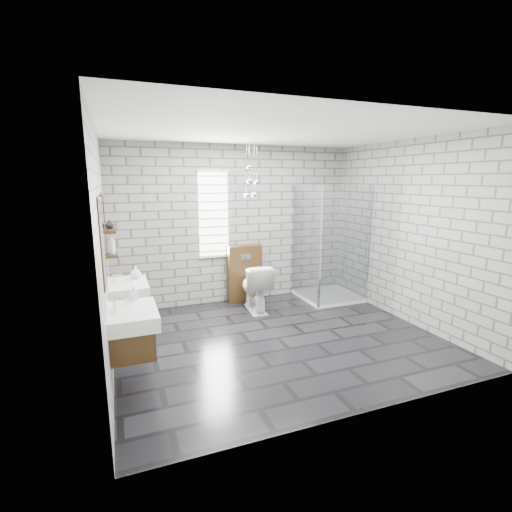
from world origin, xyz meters
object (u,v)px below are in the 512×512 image
shower_enclosure (328,273)px  vanity_right (125,290)px  vanity_left (128,319)px  cistern_panel (244,273)px  toilet (255,287)px

shower_enclosure → vanity_right: bearing=-168.3°
vanity_left → vanity_right: (0.00, 1.05, 0.00)m
vanity_right → cistern_panel: size_ratio=1.57×
vanity_left → cistern_panel: bearing=48.4°
vanity_left → toilet: bearing=40.6°
vanity_left → shower_enclosure: (3.41, 1.76, -0.25)m
shower_enclosure → toilet: (-1.39, -0.03, -0.11)m
vanity_left → shower_enclosure: 3.84m
cistern_panel → toilet: (0.00, -0.55, -0.11)m
shower_enclosure → toilet: shower_enclosure is taller
cistern_panel → toilet: bearing=-90.0°
vanity_right → cistern_panel: bearing=31.2°
vanity_left → cistern_panel: size_ratio=1.57×
vanity_left → shower_enclosure: shower_enclosure is taller
vanity_left → toilet: vanity_left is taller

